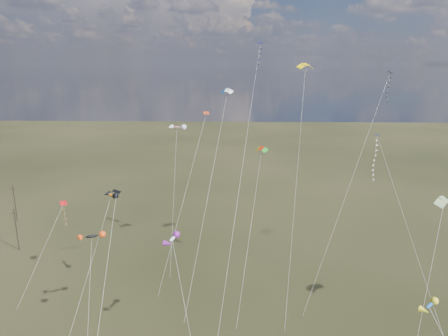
{
  "coord_description": "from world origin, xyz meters",
  "views": [
    {
      "loc": [
        1.78,
        -35.71,
        33.0
      ],
      "look_at": [
        0.0,
        18.0,
        19.0
      ],
      "focal_mm": 32.0,
      "sensor_mm": 36.0,
      "label": 1
    }
  ],
  "objects_px": {
    "diamond_black_high": "(383,101)",
    "novelty_black_orange": "(92,237)",
    "parafoil_yellow": "(305,65)",
    "utility_pole_near": "(16,229)",
    "utility_pole_far": "(15,203)"
  },
  "relations": [
    {
      "from": "utility_pole_near",
      "to": "parafoil_yellow",
      "type": "distance_m",
      "value": 57.71
    },
    {
      "from": "utility_pole_far",
      "to": "parafoil_yellow",
      "type": "relative_size",
      "value": 0.24
    },
    {
      "from": "utility_pole_near",
      "to": "utility_pole_far",
      "type": "bearing_deg",
      "value": 119.74
    },
    {
      "from": "diamond_black_high",
      "to": "novelty_black_orange",
      "type": "height_order",
      "value": "diamond_black_high"
    },
    {
      "from": "utility_pole_near",
      "to": "diamond_black_high",
      "type": "height_order",
      "value": "diamond_black_high"
    },
    {
      "from": "diamond_black_high",
      "to": "utility_pole_near",
      "type": "bearing_deg",
      "value": -179.62
    },
    {
      "from": "diamond_black_high",
      "to": "novelty_black_orange",
      "type": "distance_m",
      "value": 49.07
    },
    {
      "from": "parafoil_yellow",
      "to": "utility_pole_near",
      "type": "bearing_deg",
      "value": 175.33
    },
    {
      "from": "utility_pole_far",
      "to": "diamond_black_high",
      "type": "relative_size",
      "value": 0.25
    },
    {
      "from": "diamond_black_high",
      "to": "novelty_black_orange",
      "type": "xyz_separation_m",
      "value": [
        -42.22,
        -19.56,
        -15.55
      ]
    },
    {
      "from": "parafoil_yellow",
      "to": "diamond_black_high",
      "type": "bearing_deg",
      "value": 18.28
    },
    {
      "from": "diamond_black_high",
      "to": "novelty_black_orange",
      "type": "relative_size",
      "value": 2.63
    },
    {
      "from": "utility_pole_far",
      "to": "novelty_black_orange",
      "type": "bearing_deg",
      "value": -48.56
    },
    {
      "from": "utility_pole_far",
      "to": "diamond_black_high",
      "type": "bearing_deg",
      "value": -10.76
    },
    {
      "from": "diamond_black_high",
      "to": "novelty_black_orange",
      "type": "bearing_deg",
      "value": -155.14
    }
  ]
}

